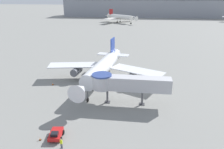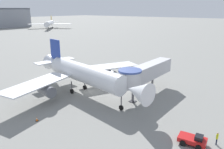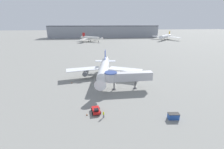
{
  "view_description": "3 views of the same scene",
  "coord_description": "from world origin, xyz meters",
  "px_view_note": "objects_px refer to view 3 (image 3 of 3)",
  "views": [
    {
      "loc": [
        7.14,
        -50.65,
        21.79
      ],
      "look_at": [
        1.85,
        -7.11,
        5.41
      ],
      "focal_mm": 35.0,
      "sensor_mm": 36.0,
      "label": 1
    },
    {
      "loc": [
        -30.2,
        -29.27,
        16.3
      ],
      "look_at": [
        3.68,
        -2.86,
        3.35
      ],
      "focal_mm": 35.0,
      "sensor_mm": 36.0,
      "label": 2
    },
    {
      "loc": [
        -5.41,
        -55.69,
        21.84
      ],
      "look_at": [
        1.16,
        -4.08,
        3.52
      ],
      "focal_mm": 24.0,
      "sensor_mm": 36.0,
      "label": 3
    }
  ],
  "objects_px": {
    "traffic_cone_starboard_wing": "(135,80)",
    "background_jet_red_tail": "(91,38)",
    "jet_bridge": "(125,76)",
    "ground_crew_marshaller": "(104,114)",
    "main_airplane": "(104,70)",
    "background_jet_gold_tail": "(166,36)",
    "pushback_tug_red": "(96,110)",
    "traffic_cone_port_wing": "(72,82)",
    "service_container_blue": "(173,116)",
    "traffic_cone_apron_front": "(87,114)"
  },
  "relations": [
    {
      "from": "traffic_cone_starboard_wing",
      "to": "background_jet_red_tail",
      "type": "bearing_deg",
      "value": 98.03
    },
    {
      "from": "jet_bridge",
      "to": "ground_crew_marshaller",
      "type": "relative_size",
      "value": 9.37
    },
    {
      "from": "main_airplane",
      "to": "background_jet_gold_tail",
      "type": "relative_size",
      "value": 0.98
    },
    {
      "from": "pushback_tug_red",
      "to": "traffic_cone_port_wing",
      "type": "distance_m",
      "value": 22.29
    },
    {
      "from": "main_airplane",
      "to": "background_jet_red_tail",
      "type": "xyz_separation_m",
      "value": [
        -5.87,
        123.46,
        0.17
      ]
    },
    {
      "from": "main_airplane",
      "to": "pushback_tug_red",
      "type": "xyz_separation_m",
      "value": [
        -3.79,
        -22.99,
        -3.5
      ]
    },
    {
      "from": "ground_crew_marshaller",
      "to": "background_jet_red_tail",
      "type": "xyz_separation_m",
      "value": [
        -3.83,
        148.81,
        3.36
      ]
    },
    {
      "from": "service_container_blue",
      "to": "background_jet_gold_tail",
      "type": "height_order",
      "value": "background_jet_gold_tail"
    },
    {
      "from": "main_airplane",
      "to": "background_jet_red_tail",
      "type": "relative_size",
      "value": 1.16
    },
    {
      "from": "service_container_blue",
      "to": "main_airplane",
      "type": "bearing_deg",
      "value": 117.23
    },
    {
      "from": "pushback_tug_red",
      "to": "ground_crew_marshaller",
      "type": "bearing_deg",
      "value": -60.51
    },
    {
      "from": "pushback_tug_red",
      "to": "traffic_cone_starboard_wing",
      "type": "xyz_separation_m",
      "value": [
        15.72,
        20.33,
        -0.29
      ]
    },
    {
      "from": "traffic_cone_port_wing",
      "to": "traffic_cone_starboard_wing",
      "type": "xyz_separation_m",
      "value": [
        24.26,
        -0.26,
        0.06
      ]
    },
    {
      "from": "pushback_tug_red",
      "to": "background_jet_gold_tail",
      "type": "relative_size",
      "value": 0.11
    },
    {
      "from": "traffic_cone_starboard_wing",
      "to": "background_jet_red_tail",
      "type": "distance_m",
      "value": 127.43
    },
    {
      "from": "main_airplane",
      "to": "traffic_cone_starboard_wing",
      "type": "bearing_deg",
      "value": -4.33
    },
    {
      "from": "main_airplane",
      "to": "traffic_cone_port_wing",
      "type": "height_order",
      "value": "main_airplane"
    },
    {
      "from": "background_jet_gold_tail",
      "to": "main_airplane",
      "type": "bearing_deg",
      "value": -80.71
    },
    {
      "from": "service_container_blue",
      "to": "traffic_cone_apron_front",
      "type": "height_order",
      "value": "service_container_blue"
    },
    {
      "from": "background_jet_gold_tail",
      "to": "ground_crew_marshaller",
      "type": "bearing_deg",
      "value": -76.67
    },
    {
      "from": "main_airplane",
      "to": "ground_crew_marshaller",
      "type": "xyz_separation_m",
      "value": [
        -2.04,
        -25.35,
        -3.18
      ]
    },
    {
      "from": "jet_bridge",
      "to": "ground_crew_marshaller",
      "type": "bearing_deg",
      "value": -118.03
    },
    {
      "from": "traffic_cone_apron_front",
      "to": "ground_crew_marshaller",
      "type": "bearing_deg",
      "value": -19.84
    },
    {
      "from": "traffic_cone_port_wing",
      "to": "ground_crew_marshaller",
      "type": "relative_size",
      "value": 0.4
    },
    {
      "from": "jet_bridge",
      "to": "traffic_cone_starboard_wing",
      "type": "bearing_deg",
      "value": 53.09
    },
    {
      "from": "jet_bridge",
      "to": "traffic_cone_starboard_wing",
      "type": "height_order",
      "value": "jet_bridge"
    },
    {
      "from": "traffic_cone_port_wing",
      "to": "background_jet_red_tail",
      "type": "distance_m",
      "value": 126.09
    },
    {
      "from": "main_airplane",
      "to": "service_container_blue",
      "type": "distance_m",
      "value": 31.6
    },
    {
      "from": "traffic_cone_port_wing",
      "to": "background_jet_gold_tail",
      "type": "xyz_separation_m",
      "value": [
        101.13,
        131.89,
        4.19
      ]
    },
    {
      "from": "main_airplane",
      "to": "traffic_cone_port_wing",
      "type": "distance_m",
      "value": 13.14
    },
    {
      "from": "service_container_blue",
      "to": "traffic_cone_apron_front",
      "type": "bearing_deg",
      "value": 168.83
    },
    {
      "from": "pushback_tug_red",
      "to": "traffic_cone_apron_front",
      "type": "height_order",
      "value": "pushback_tug_red"
    },
    {
      "from": "jet_bridge",
      "to": "service_container_blue",
      "type": "relative_size",
      "value": 5.82
    },
    {
      "from": "background_jet_red_tail",
      "to": "background_jet_gold_tail",
      "type": "relative_size",
      "value": 0.84
    },
    {
      "from": "jet_bridge",
      "to": "traffic_cone_apron_front",
      "type": "relative_size",
      "value": 27.22
    },
    {
      "from": "traffic_cone_starboard_wing",
      "to": "background_jet_red_tail",
      "type": "height_order",
      "value": "background_jet_red_tail"
    },
    {
      "from": "traffic_cone_port_wing",
      "to": "traffic_cone_apron_front",
      "type": "distance_m",
      "value": 22.38
    },
    {
      "from": "main_airplane",
      "to": "traffic_cone_apron_front",
      "type": "relative_size",
      "value": 52.51
    },
    {
      "from": "traffic_cone_apron_front",
      "to": "ground_crew_marshaller",
      "type": "relative_size",
      "value": 0.34
    },
    {
      "from": "jet_bridge",
      "to": "background_jet_red_tail",
      "type": "bearing_deg",
      "value": 95.76
    },
    {
      "from": "traffic_cone_starboard_wing",
      "to": "jet_bridge",
      "type": "bearing_deg",
      "value": -127.45
    },
    {
      "from": "traffic_cone_apron_front",
      "to": "ground_crew_marshaller",
      "type": "height_order",
      "value": "ground_crew_marshaller"
    },
    {
      "from": "pushback_tug_red",
      "to": "service_container_blue",
      "type": "bearing_deg",
      "value": -22.3
    },
    {
      "from": "traffic_cone_starboard_wing",
      "to": "background_jet_red_tail",
      "type": "relative_size",
      "value": 0.03
    },
    {
      "from": "ground_crew_marshaller",
      "to": "background_jet_red_tail",
      "type": "distance_m",
      "value": 148.89
    },
    {
      "from": "service_container_blue",
      "to": "background_jet_red_tail",
      "type": "bearing_deg",
      "value": 97.62
    },
    {
      "from": "main_airplane",
      "to": "ground_crew_marshaller",
      "type": "bearing_deg",
      "value": -86.37
    },
    {
      "from": "background_jet_red_tail",
      "to": "jet_bridge",
      "type": "bearing_deg",
      "value": -135.09
    },
    {
      "from": "jet_bridge",
      "to": "background_jet_gold_tail",
      "type": "distance_m",
      "value": 162.0
    },
    {
      "from": "traffic_cone_port_wing",
      "to": "traffic_cone_apron_front",
      "type": "xyz_separation_m",
      "value": [
        6.25,
        -21.49,
        -0.04
      ]
    }
  ]
}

